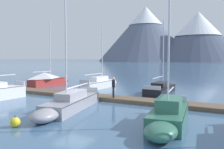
% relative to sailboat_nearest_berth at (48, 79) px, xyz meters
% --- Properties ---
extents(ground_plane, '(700.00, 700.00, 0.00)m').
position_rel_sailboat_nearest_berth_xyz_m(ground_plane, '(11.06, -9.63, -0.79)').
color(ground_plane, '#426689').
extents(mountain_west_summit, '(84.79, 84.79, 48.79)m').
position_rel_sailboat_nearest_berth_xyz_m(mountain_west_summit, '(-50.38, 183.51, 24.25)').
color(mountain_west_summit, slate).
rests_on(mountain_west_summit, ground).
extents(mountain_central_massif, '(71.83, 71.83, 40.90)m').
position_rel_sailboat_nearest_berth_xyz_m(mountain_central_massif, '(-5.70, 184.44, 20.86)').
color(mountain_central_massif, '#4C566B').
rests_on(mountain_central_massif, ground).
extents(dock, '(26.70, 2.61, 0.30)m').
position_rel_sailboat_nearest_berth_xyz_m(dock, '(11.06, -5.63, -0.65)').
color(dock, brown).
rests_on(dock, ground).
extents(sailboat_nearest_berth, '(2.78, 5.95, 8.26)m').
position_rel_sailboat_nearest_berth_xyz_m(sailboat_nearest_berth, '(0.00, 0.00, 0.00)').
color(sailboat_nearest_berth, '#B2332D').
rests_on(sailboat_nearest_berth, ground).
extents(sailboat_mid_dock_port, '(1.76, 6.55, 7.16)m').
position_rel_sailboat_nearest_berth_xyz_m(sailboat_mid_dock_port, '(7.24, 0.81, -0.23)').
color(sailboat_mid_dock_port, silver).
rests_on(sailboat_mid_dock_port, ground).
extents(sailboat_mid_dock_starboard, '(3.05, 7.96, 9.09)m').
position_rel_sailboat_nearest_berth_xyz_m(sailboat_mid_dock_starboard, '(11.35, -10.64, -0.27)').
color(sailboat_mid_dock_starboard, '#93939E').
rests_on(sailboat_mid_dock_starboard, ground).
extents(sailboat_far_berth, '(1.83, 6.68, 7.45)m').
position_rel_sailboat_nearest_berth_xyz_m(sailboat_far_berth, '(14.67, 0.35, -0.33)').
color(sailboat_far_berth, black).
rests_on(sailboat_far_berth, ground).
extents(sailboat_outer_slip, '(2.28, 6.52, 6.95)m').
position_rel_sailboat_nearest_berth_xyz_m(sailboat_outer_slip, '(18.19, -11.22, -0.24)').
color(sailboat_outer_slip, '#336B56').
rests_on(sailboat_outer_slip, ground).
extents(person_on_dock, '(0.40, 0.50, 1.69)m').
position_rel_sailboat_nearest_berth_xyz_m(person_on_dock, '(12.44, -6.09, 0.47)').
color(person_on_dock, '#232328').
rests_on(person_on_dock, dock).
extents(mooring_buoy_inner_mooring, '(0.53, 0.53, 0.61)m').
position_rel_sailboat_nearest_berth_xyz_m(mooring_buoy_inner_mooring, '(11.17, -14.90, -0.53)').
color(mooring_buoy_inner_mooring, yellow).
rests_on(mooring_buoy_inner_mooring, ground).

